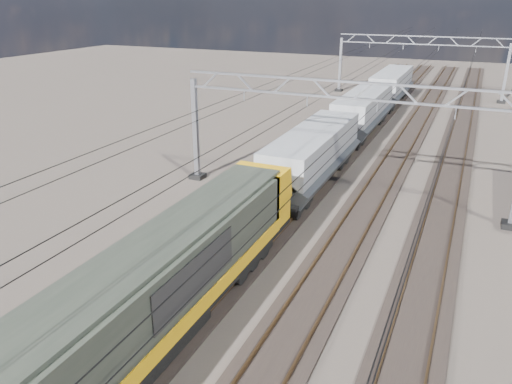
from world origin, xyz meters
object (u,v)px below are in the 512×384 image
at_px(locomotive, 146,297).
at_px(hopper_wagon_mid, 363,109).
at_px(catenary_gantry_mid, 339,137).
at_px(hopper_wagon_lead, 313,153).
at_px(catenary_gantry_far, 419,64).
at_px(hopper_wagon_third, 392,85).

xyz_separation_m(locomotive, hopper_wagon_mid, (-0.00, 31.90, -0.09)).
distance_m(locomotive, hopper_wagon_mid, 31.90).
xyz_separation_m(catenary_gantry_mid, locomotive, (-2.00, -16.09, -1.58)).
bearing_deg(hopper_wagon_lead, catenary_gantry_far, 86.67).
distance_m(catenary_gantry_mid, hopper_wagon_mid, 16.02).
height_order(catenary_gantry_mid, hopper_wagon_lead, catenary_gantry_mid).
height_order(catenary_gantry_mid, locomotive, catenary_gantry_mid).
bearing_deg(hopper_wagon_third, hopper_wagon_mid, -90.00).
xyz_separation_m(catenary_gantry_far, hopper_wagon_third, (-2.00, -6.00, -1.67)).
height_order(locomotive, hopper_wagon_lead, locomotive).
bearing_deg(catenary_gantry_far, hopper_wagon_lead, -93.33).
relative_size(catenary_gantry_mid, locomotive, 0.94).
bearing_deg(catenary_gantry_mid, locomotive, -97.08).
xyz_separation_m(catenary_gantry_mid, hopper_wagon_third, (-2.00, 30.00, -1.67)).
bearing_deg(locomotive, catenary_gantry_far, 87.80).
xyz_separation_m(catenary_gantry_mid, hopper_wagon_lead, (-2.00, 1.60, -1.67)).
relative_size(catenary_gantry_mid, hopper_wagon_lead, 1.53).
xyz_separation_m(catenary_gantry_far, hopper_wagon_lead, (-2.00, -34.40, -1.67)).
bearing_deg(hopper_wagon_mid, catenary_gantry_mid, -82.79).
xyz_separation_m(locomotive, hopper_wagon_third, (-0.00, 46.10, -0.09)).
relative_size(catenary_gantry_mid, hopper_wagon_third, 1.53).
bearing_deg(catenary_gantry_mid, hopper_wagon_third, 93.81).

